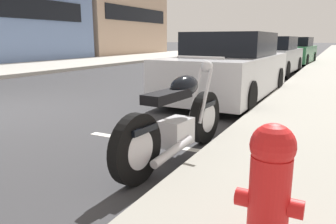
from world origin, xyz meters
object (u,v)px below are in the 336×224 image
object	(u,v)px
parked_car_at_intersection	(230,68)
crossing_truck	(252,44)
fire_hydrant	(270,189)
parked_motorcycle	(178,121)
parked_car_near_corner	(270,57)
parked_car_far_down_curb	(294,52)

from	to	relation	value
parked_car_at_intersection	crossing_truck	world-z (taller)	crossing_truck
parked_car_at_intersection	fire_hydrant	xyz separation A→B (m)	(-5.53, -1.90, -0.14)
parked_motorcycle	crossing_truck	bearing A→B (deg)	16.42
parked_car_near_corner	parked_car_far_down_curb	bearing A→B (deg)	-0.08
parked_car_at_intersection	parked_car_far_down_curb	bearing A→B (deg)	0.22
parked_car_at_intersection	parked_motorcycle	bearing A→B (deg)	-170.33
parked_motorcycle	parked_car_at_intersection	world-z (taller)	parked_car_at_intersection
parked_car_at_intersection	fire_hydrant	distance (m)	5.85
parked_car_near_corner	fire_hydrant	bearing A→B (deg)	-167.76
parked_motorcycle	crossing_truck	world-z (taller)	crossing_truck
parked_car_far_down_curb	parked_car_at_intersection	bearing A→B (deg)	-177.49
parked_motorcycle	parked_car_far_down_curb	world-z (taller)	parked_car_far_down_curb
parked_car_at_intersection	parked_car_near_corner	size ratio (longest dim) A/B	1.08
parked_car_at_intersection	crossing_truck	bearing A→B (deg)	12.67
parked_car_far_down_curb	fire_hydrant	world-z (taller)	parked_car_far_down_curb
crossing_truck	fire_hydrant	world-z (taller)	crossing_truck
crossing_truck	parked_car_at_intersection	bearing A→B (deg)	101.20
parked_motorcycle	parked_car_far_down_curb	bearing A→B (deg)	6.86
parked_car_far_down_curb	fire_hydrant	xyz separation A→B (m)	(-17.07, -1.82, -0.13)
parked_car_near_corner	fire_hydrant	world-z (taller)	parked_car_near_corner
parked_car_at_intersection	fire_hydrant	world-z (taller)	parked_car_at_intersection
parked_motorcycle	parked_car_near_corner	xyz separation A→B (m)	(9.76, 0.77, 0.24)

